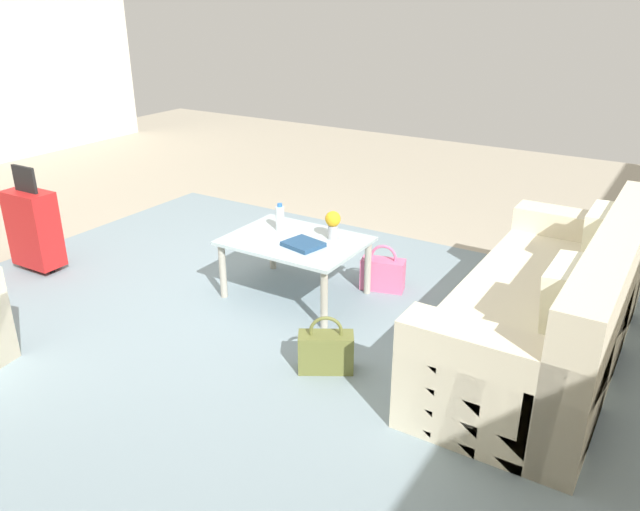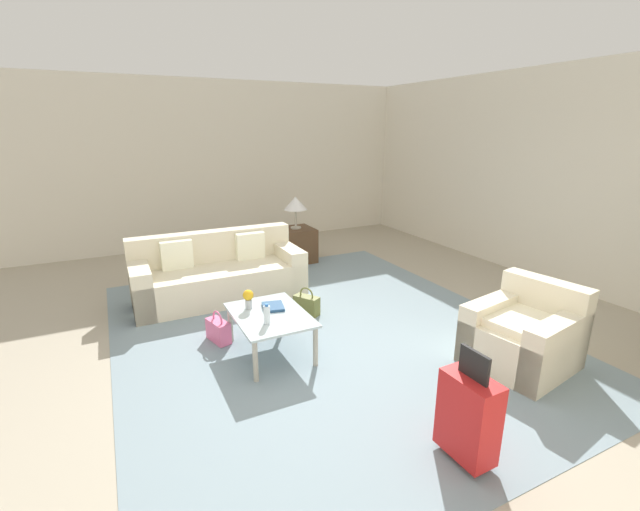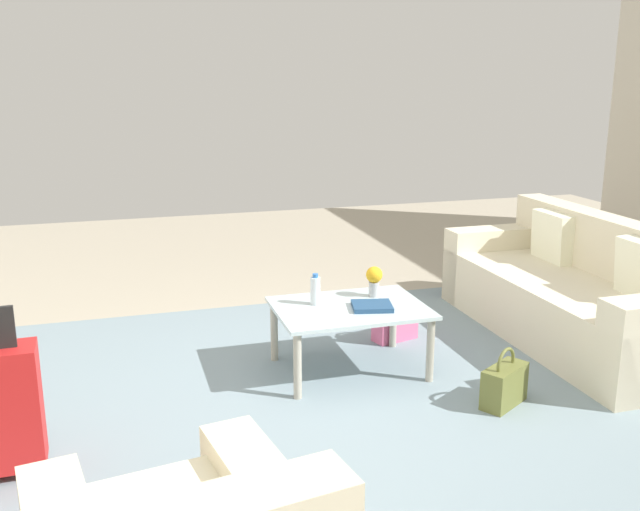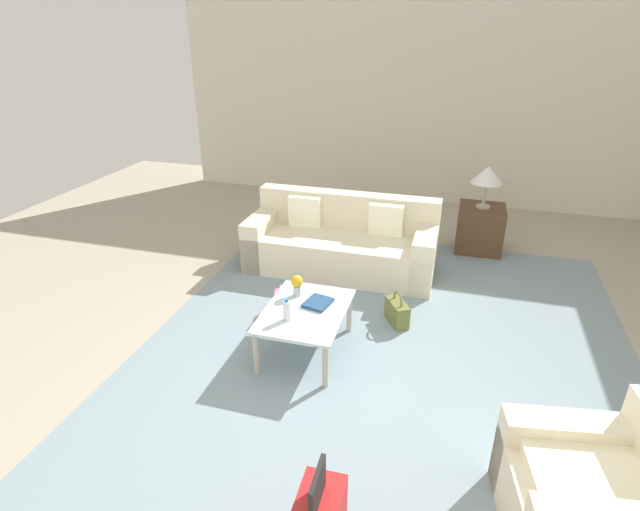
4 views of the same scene
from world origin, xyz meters
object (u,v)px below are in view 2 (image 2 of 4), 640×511
Objects in this scene: couch at (218,275)px; armchair at (525,336)px; table_lamp at (295,204)px; water_bottle at (267,314)px; flower_vase at (248,297)px; coffee_table at (270,319)px; suitcase_red at (468,415)px; coffee_table_book at (273,307)px; side_table at (296,245)px; handbag_pink at (218,330)px; handbag_olive at (307,305)px.

couch is 3.82m from armchair.
couch is 2.02m from table_lamp.
couch is 10.88× the size of water_bottle.
coffee_table is at bearing 34.29° from flower_vase.
flower_vase is 0.24× the size of suitcase_red.
coffee_table_book is 0.42× the size of side_table.
coffee_table is (-1.29, -2.16, 0.09)m from armchair.
coffee_table is 3.87× the size of coffee_table_book.
coffee_table is 0.70m from handbag_pink.
handbag_olive is at bearing -20.18° from side_table.
couch is 6.20× the size of handbag_olive.
water_bottle is 1.98m from suitcase_red.
armchair is at bearing 35.79° from handbag_olive.
coffee_table_book is at bearing 66.50° from flower_vase.
coffee_table is 1.12× the size of suitcase_red.
water_bottle is 1.29m from handbag_olive.
table_lamp is 4.91m from suitcase_red.
coffee_table_book is 0.69× the size of handbag_pink.
table_lamp is 1.52× the size of handbag_olive.
water_bottle is (-1.09, -2.26, 0.24)m from armchair.
water_bottle is 0.42m from flower_vase.
handbag_olive is (1.09, 0.83, -0.17)m from couch.
couch is 3.80× the size of side_table.
side_table is (-2.58, 1.65, -0.27)m from flower_vase.
flower_vase is (-0.10, -0.23, 0.11)m from coffee_table_book.
coffee_table is 3.18m from side_table.
armchair reaches higher than handbag_pink.
handbag_olive is at bearing 100.25° from handbag_pink.
couch is 4.07× the size of table_lamp.
flower_vase is 3.07m from side_table.
handbag_olive is at bearing 133.91° from coffee_table.
coffee_table is 0.16m from coffee_table_book.
flower_vase is at bearing -61.28° from handbag_olive.
handbag_olive is (-1.99, -1.44, -0.16)m from armchair.
handbag_olive is (2.10, -0.77, -0.88)m from table_lamp.
coffee_table_book is at bearing -27.92° from table_lamp.
armchair is 4.14m from side_table.
coffee_table is at bearing -46.09° from handbag_olive.
coffee_table_book is at bearing -124.07° from armchair.
flower_vase is 0.35× the size of side_table.
flower_vase is 2.39m from suitcase_red.
couch is at bearing -57.81° from side_table.
flower_vase is at bearing -32.60° from table_lamp.
couch is 2.32× the size of coffee_table.
coffee_table is 2.12m from suitcase_red.
table_lamp is at bearing 147.40° from flower_vase.
couch reaches higher than side_table.
couch is 2.61× the size of suitcase_red.
coffee_table reaches higher than handbag_olive.
coffee_table_book is (-0.12, 0.08, 0.07)m from coffee_table.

